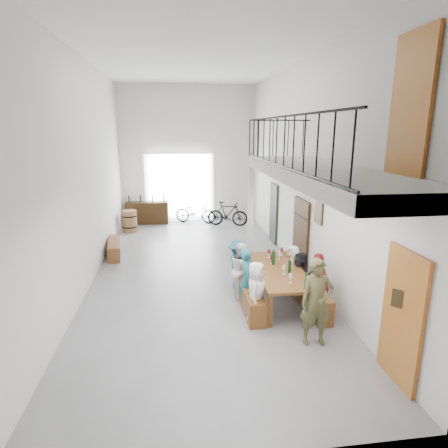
{
  "coord_description": "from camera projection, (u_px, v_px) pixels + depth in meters",
  "views": [
    {
      "loc": [
        -0.58,
        -9.55,
        3.78
      ],
      "look_at": [
        0.61,
        -0.5,
        1.45
      ],
      "focal_mm": 30.0,
      "sensor_mm": 36.0,
      "label": 1
    }
  ],
  "objects": [
    {
      "name": "tableware",
      "position": [
        280.0,
        260.0,
        8.37
      ],
      "size": [
        0.47,
        1.71,
        0.35
      ],
      "color": "black",
      "rests_on": "tasting_table"
    },
    {
      "name": "side_bench",
      "position": [
        114.0,
        248.0,
        11.48
      ],
      "size": [
        0.56,
        1.63,
        0.45
      ],
      "primitive_type": "cube",
      "rotation": [
        0.0,
        0.0,
        0.13
      ],
      "color": "brown",
      "rests_on": "ground"
    },
    {
      "name": "guest_left_d",
      "position": [
        237.0,
        264.0,
        9.0
      ],
      "size": [
        0.49,
        0.81,
        1.22
      ],
      "primitive_type": "imported",
      "rotation": [
        0.0,
        0.0,
        1.53
      ],
      "color": "#226772",
      "rests_on": "ground"
    },
    {
      "name": "bicycle_near",
      "position": [
        195.0,
        212.0,
        15.41
      ],
      "size": [
        1.79,
        1.16,
        0.89
      ],
      "primitive_type": "imported",
      "rotation": [
        0.0,
        0.0,
        1.2
      ],
      "color": "black",
      "rests_on": "ground"
    },
    {
      "name": "potted_plant",
      "position": [
        282.0,
        256.0,
        10.87
      ],
      "size": [
        0.44,
        0.41,
        0.4
      ],
      "primitive_type": "imported",
      "rotation": [
        0.0,
        0.0,
        -0.32
      ],
      "color": "#205320",
      "rests_on": "ground"
    },
    {
      "name": "host_standing",
      "position": [
        317.0,
        302.0,
        6.61
      ],
      "size": [
        0.61,
        0.42,
        1.61
      ],
      "primitive_type": "imported",
      "rotation": [
        0.0,
        0.0,
        -0.06
      ],
      "color": "brown",
      "rests_on": "ground"
    },
    {
      "name": "counter_bottles",
      "position": [
        146.0,
        199.0,
        15.13
      ],
      "size": [
        1.46,
        0.18,
        0.28
      ],
      "color": "black",
      "rests_on": "serving_counter"
    },
    {
      "name": "serving_counter",
      "position": [
        147.0,
        213.0,
        15.27
      ],
      "size": [
        1.71,
        0.53,
        0.9
      ],
      "primitive_type": "cube",
      "rotation": [
        0.0,
        0.0,
        -0.04
      ],
      "color": "#3C250F",
      "rests_on": "ground"
    },
    {
      "name": "guest_left_b",
      "position": [
        247.0,
        278.0,
        8.03
      ],
      "size": [
        0.39,
        0.53,
        1.32
      ],
      "primitive_type": "imported",
      "rotation": [
        0.0,
        0.0,
        1.41
      ],
      "color": "#226772",
      "rests_on": "ground"
    },
    {
      "name": "guest_right_c",
      "position": [
        292.0,
        267.0,
        9.03
      ],
      "size": [
        0.52,
        0.62,
        1.08
      ],
      "primitive_type": "imported",
      "rotation": [
        0.0,
        0.0,
        -1.17
      ],
      "color": "white",
      "rests_on": "ground"
    },
    {
      "name": "guest_right_a",
      "position": [
        317.0,
        283.0,
        7.77
      ],
      "size": [
        0.45,
        0.82,
        1.32
      ],
      "primitive_type": "imported",
      "rotation": [
        0.0,
        0.0,
        -1.4
      ],
      "color": "#A31C1D",
      "rests_on": "ground"
    },
    {
      "name": "tasting_table",
      "position": [
        279.0,
        273.0,
        8.23
      ],
      "size": [
        1.11,
        2.47,
        0.79
      ],
      "rotation": [
        0.0,
        0.0,
        -0.05
      ],
      "color": "brown",
      "rests_on": "ground"
    },
    {
      "name": "guest_left_c",
      "position": [
        241.0,
        270.0,
        8.58
      ],
      "size": [
        0.5,
        0.64,
        1.29
      ],
      "primitive_type": "imported",
      "rotation": [
        0.0,
        0.0,
        1.54
      ],
      "color": "white",
      "rests_on": "ground"
    },
    {
      "name": "bench_inner",
      "position": [
        248.0,
        294.0,
        8.24
      ],
      "size": [
        0.37,
        2.19,
        0.5
      ],
      "primitive_type": "cube",
      "rotation": [
        0.0,
        0.0,
        -0.01
      ],
      "color": "brown",
      "rests_on": "ground"
    },
    {
      "name": "guest_left_a",
      "position": [
        256.0,
        292.0,
        7.44
      ],
      "size": [
        0.62,
        0.72,
        1.25
      ],
      "primitive_type": "imported",
      "rotation": [
        0.0,
        0.0,
        1.15
      ],
      "color": "white",
      "rests_on": "ground"
    },
    {
      "name": "room_walls",
      "position": [
        197.0,
        138.0,
        9.3
      ],
      "size": [
        12.0,
        12.0,
        12.0
      ],
      "color": "silver",
      "rests_on": "ground"
    },
    {
      "name": "bench_wall",
      "position": [
        305.0,
        291.0,
        8.32
      ],
      "size": [
        0.4,
        2.3,
        0.53
      ],
      "primitive_type": "cube",
      "rotation": [
        0.0,
        0.0,
        0.05
      ],
      "color": "brown",
      "rests_on": "ground"
    },
    {
      "name": "bicycle_far",
      "position": [
        228.0,
        214.0,
        14.92
      ],
      "size": [
        1.68,
        0.9,
        0.97
      ],
      "primitive_type": "imported",
      "rotation": [
        0.0,
        0.0,
        1.28
      ],
      "color": "black",
      "rests_on": "ground"
    },
    {
      "name": "floor",
      "position": [
        199.0,
        272.0,
        10.18
      ],
      "size": [
        12.0,
        12.0,
        0.0
      ],
      "primitive_type": "plane",
      "color": "slate",
      "rests_on": "ground"
    },
    {
      "name": "balcony",
      "position": [
        319.0,
        176.0,
        6.69
      ],
      "size": [
        1.52,
        5.62,
        4.0
      ],
      "color": "silver",
      "rests_on": "ground"
    },
    {
      "name": "right_wall_decor",
      "position": [
        325.0,
        223.0,
        8.29
      ],
      "size": [
        0.07,
        8.28,
        5.07
      ],
      "color": "#AC6524",
      "rests_on": "ground"
    },
    {
      "name": "guest_right_b",
      "position": [
        299.0,
        276.0,
        8.46
      ],
      "size": [
        0.52,
        1.07,
        1.11
      ],
      "primitive_type": "imported",
      "rotation": [
        0.0,
        0.0,
        -1.38
      ],
      "color": "black",
      "rests_on": "ground"
    },
    {
      "name": "oak_barrel",
      "position": [
        130.0,
        221.0,
        14.07
      ],
      "size": [
        0.56,
        0.56,
        0.82
      ],
      "color": "brown",
      "rests_on": "ground"
    },
    {
      "name": "gateway_portal",
      "position": [
        180.0,
        188.0,
        15.49
      ],
      "size": [
        2.8,
        0.08,
        2.8
      ],
      "primitive_type": "cube",
      "color": "white",
      "rests_on": "ground"
    }
  ]
}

